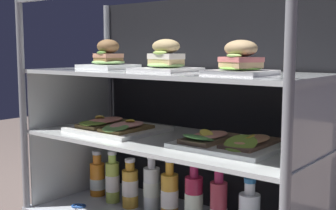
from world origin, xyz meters
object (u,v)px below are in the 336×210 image
open_sandwich_tray_right_of_center (229,142)px  juice_bottle_back_right (130,187)px  juice_bottle_back_left (218,209)px  open_sandwich_tray_mid_right (115,127)px  juice_bottle_front_second (97,178)px  juice_bottle_near_post (113,181)px  juice_bottle_front_right_end (194,200)px  juice_bottle_front_fourth (152,188)px  plated_roll_sandwich_near_left_corner (108,59)px  kitchen_scissors (77,208)px  juice_bottle_front_left_end (170,196)px  plated_roll_sandwich_center (166,60)px  plated_roll_sandwich_far_left (240,61)px

open_sandwich_tray_right_of_center → juice_bottle_back_right: open_sandwich_tray_right_of_center is taller
juice_bottle_back_left → open_sandwich_tray_right_of_center: bearing=-15.3°
juice_bottle_back_right → juice_bottle_back_left: size_ratio=0.83×
open_sandwich_tray_mid_right → juice_bottle_front_second: bearing=158.2°
juice_bottle_near_post → juice_bottle_front_right_end: bearing=0.1°
juice_bottle_near_post → juice_bottle_front_fourth: juice_bottle_front_fourth is taller
plated_roll_sandwich_near_left_corner → juice_bottle_front_fourth: bearing=10.7°
open_sandwich_tray_right_of_center → juice_bottle_front_fourth: size_ratio=1.46×
plated_roll_sandwich_near_left_corner → juice_bottle_front_second: 0.56m
juice_bottle_back_left → kitchen_scissors: bearing=-166.9°
plated_roll_sandwich_near_left_corner → open_sandwich_tray_right_of_center: plated_roll_sandwich_near_left_corner is taller
juice_bottle_back_right → juice_bottle_front_fourth: bearing=9.7°
plated_roll_sandwich_near_left_corner → open_sandwich_tray_right_of_center: size_ratio=0.57×
juice_bottle_front_right_end → juice_bottle_back_left: juice_bottle_back_left is taller
juice_bottle_front_left_end → juice_bottle_back_left: juice_bottle_back_left is taller
open_sandwich_tray_mid_right → kitchen_scissors: size_ratio=2.00×
juice_bottle_front_second → juice_bottle_back_right: 0.22m
juice_bottle_front_fourth → juice_bottle_front_right_end: size_ratio=0.95×
juice_bottle_front_right_end → juice_bottle_front_left_end: bearing=-177.4°
juice_bottle_back_left → juice_bottle_front_fourth: bearing=174.3°
plated_roll_sandwich_center → open_sandwich_tray_right_of_center: size_ratio=0.61×
open_sandwich_tray_mid_right → juice_bottle_front_second: 0.34m
juice_bottle_near_post → juice_bottle_back_left: 0.55m
plated_roll_sandwich_far_left → plated_roll_sandwich_center: bearing=171.4°
plated_roll_sandwich_center → plated_roll_sandwich_near_left_corner: bearing=177.2°
plated_roll_sandwich_near_left_corner → open_sandwich_tray_right_of_center: (0.59, -0.01, -0.27)m
juice_bottle_front_left_end → juice_bottle_front_right_end: juice_bottle_front_right_end is taller
open_sandwich_tray_mid_right → juice_bottle_front_fourth: open_sandwich_tray_mid_right is taller
plated_roll_sandwich_far_left → juice_bottle_front_fourth: bearing=167.0°
open_sandwich_tray_mid_right → juice_bottle_near_post: bearing=144.0°
open_sandwich_tray_right_of_center → plated_roll_sandwich_far_left: bearing=-40.3°
open_sandwich_tray_mid_right → juice_bottle_front_left_end: (0.24, 0.06, -0.25)m
open_sandwich_tray_right_of_center → kitchen_scissors: 0.74m
open_sandwich_tray_right_of_center → juice_bottle_front_fourth: (-0.39, 0.05, -0.25)m
open_sandwich_tray_right_of_center → kitchen_scissors: size_ratio=2.00×
juice_bottle_front_right_end → kitchen_scissors: bearing=-162.4°
juice_bottle_front_second → plated_roll_sandwich_near_left_corner: bearing=-17.3°
juice_bottle_front_second → juice_bottle_near_post: bearing=-9.9°
plated_roll_sandwich_near_left_corner → plated_roll_sandwich_center: plated_roll_sandwich_near_left_corner is taller
plated_roll_sandwich_center → juice_bottle_near_post: 0.62m
plated_roll_sandwich_near_left_corner → juice_bottle_near_post: size_ratio=0.87×
plated_roll_sandwich_far_left → juice_bottle_front_second: (-0.78, 0.11, -0.54)m
plated_roll_sandwich_far_left → open_sandwich_tray_right_of_center: size_ratio=0.54×
juice_bottle_front_second → juice_bottle_near_post: size_ratio=0.91×
open_sandwich_tray_mid_right → juice_bottle_front_right_end: 0.43m
juice_bottle_front_fourth → juice_bottle_near_post: bearing=-174.3°
open_sandwich_tray_right_of_center → juice_bottle_back_right: (-0.49, 0.03, -0.26)m
juice_bottle_front_fourth → juice_bottle_back_left: bearing=-5.7°
open_sandwich_tray_mid_right → plated_roll_sandwich_center: bearing=6.2°
open_sandwich_tray_right_of_center → kitchen_scissors: bearing=-168.9°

